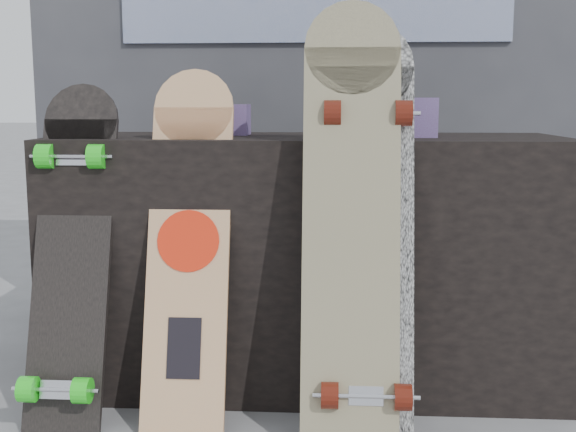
# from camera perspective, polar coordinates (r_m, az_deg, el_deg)

# --- Properties ---
(vendor_table) EXTENTS (1.60, 0.60, 0.80)m
(vendor_table) POSITION_cam_1_polar(r_m,az_deg,el_deg) (2.36, 1.57, -3.40)
(vendor_table) COLOR black
(vendor_table) RESTS_ON ground
(booth) EXTENTS (2.40, 0.22, 2.20)m
(booth) POSITION_cam_1_polar(r_m,az_deg,el_deg) (3.16, 2.17, 12.51)
(booth) COLOR #37373D
(booth) RESTS_ON ground
(merch_box_purple) EXTENTS (0.18, 0.12, 0.10)m
(merch_box_purple) POSITION_cam_1_polar(r_m,az_deg,el_deg) (2.41, -5.26, 7.59)
(merch_box_purple) COLOR #5E3670
(merch_box_purple) RESTS_ON vendor_table
(merch_box_small) EXTENTS (0.14, 0.14, 0.12)m
(merch_box_small) POSITION_cam_1_polar(r_m,az_deg,el_deg) (2.29, 9.81, 7.68)
(merch_box_small) COLOR #5E3670
(merch_box_small) RESTS_ON vendor_table
(merch_box_flat) EXTENTS (0.22, 0.10, 0.06)m
(merch_box_flat) POSITION_cam_1_polar(r_m,az_deg,el_deg) (2.31, 5.94, 7.03)
(merch_box_flat) COLOR #D1B78C
(merch_box_flat) RESTS_ON vendor_table
(longboard_geisha) EXTENTS (0.23, 0.33, 1.01)m
(longboard_geisha) POSITION_cam_1_polar(r_m,az_deg,el_deg) (2.07, -7.83, -1.59)
(longboard_geisha) COLOR tan
(longboard_geisha) RESTS_ON ground
(longboard_celtic) EXTENTS (0.26, 0.27, 1.18)m
(longboard_celtic) POSITION_cam_1_polar(r_m,az_deg,el_deg) (1.91, 5.01, 0.53)
(longboard_celtic) COLOR beige
(longboard_celtic) RESTS_ON ground
(longboard_cascadia) EXTENTS (0.26, 0.34, 1.13)m
(longboard_cascadia) POSITION_cam_1_polar(r_m,az_deg,el_deg) (1.96, 6.20, -0.45)
(longboard_cascadia) COLOR white
(longboard_cascadia) RESTS_ON ground
(skateboard_dark) EXTENTS (0.22, 0.38, 0.96)m
(skateboard_dark) POSITION_cam_1_polar(r_m,az_deg,el_deg) (2.15, -16.74, -2.40)
(skateboard_dark) COLOR black
(skateboard_dark) RESTS_ON ground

